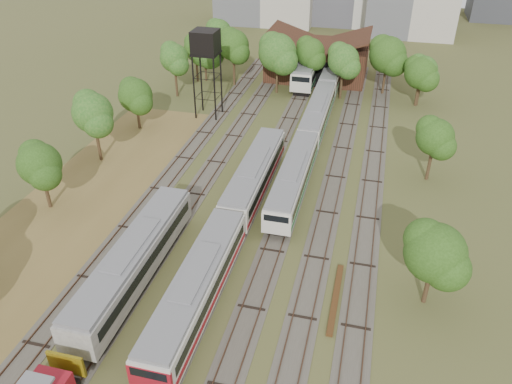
# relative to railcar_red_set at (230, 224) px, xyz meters

# --- Properties ---
(ground) EXTENTS (240.00, 240.00, 0.00)m
(ground) POSITION_rel_railcar_red_set_xyz_m (2.00, -10.97, -1.92)
(ground) COLOR #475123
(ground) RESTS_ON ground
(dry_grass_patch) EXTENTS (14.00, 60.00, 0.04)m
(dry_grass_patch) POSITION_rel_railcar_red_set_xyz_m (-16.00, -2.97, -1.90)
(dry_grass_patch) COLOR brown
(dry_grass_patch) RESTS_ON ground
(tracks) EXTENTS (24.60, 80.00, 0.19)m
(tracks) POSITION_rel_railcar_red_set_xyz_m (1.33, 14.03, -1.88)
(tracks) COLOR #4C473D
(tracks) RESTS_ON ground
(railcar_red_set) EXTENTS (2.94, 34.57, 3.64)m
(railcar_red_set) POSITION_rel_railcar_red_set_xyz_m (0.00, 0.00, 0.00)
(railcar_red_set) COLOR black
(railcar_red_set) RESTS_ON ground
(railcar_green_set) EXTENTS (2.76, 52.08, 3.41)m
(railcar_green_set) POSITION_rel_railcar_red_set_xyz_m (4.00, 26.97, -0.12)
(railcar_green_set) COLOR black
(railcar_green_set) RESTS_ON ground
(railcar_rear) EXTENTS (3.25, 16.08, 4.03)m
(railcar_rear) POSITION_rel_railcar_red_set_xyz_m (0.00, 44.49, 0.21)
(railcar_rear) COLOR black
(railcar_rear) RESTS_ON ground
(old_grey_coach) EXTENTS (2.99, 18.00, 3.70)m
(old_grey_coach) POSITION_rel_railcar_red_set_xyz_m (-6.00, -6.97, 0.09)
(old_grey_coach) COLOR black
(old_grey_coach) RESTS_ON ground
(water_tower) EXTENTS (3.41, 3.41, 11.79)m
(water_tower) POSITION_rel_railcar_red_set_xyz_m (-11.27, 27.00, 8.02)
(water_tower) COLOR black
(water_tower) RESTS_ON ground
(rail_pile_far) EXTENTS (0.50, 7.93, 0.26)m
(rail_pile_far) POSITION_rel_railcar_red_set_xyz_m (10.20, -5.21, -1.79)
(rail_pile_far) COLOR #533317
(rail_pile_far) RESTS_ON ground
(maintenance_shed) EXTENTS (16.45, 11.55, 7.58)m
(maintenance_shed) POSITION_rel_railcar_red_set_xyz_m (1.00, 47.01, 0.99)
(maintenance_shed) COLOR #331F12
(maintenance_shed) RESTS_ON ground
(tree_band_left) EXTENTS (7.45, 73.96, 8.27)m
(tree_band_left) POSITION_rel_railcar_red_set_xyz_m (-18.49, 18.40, 3.27)
(tree_band_left) COLOR #382616
(tree_band_left) RESTS_ON ground
(tree_band_far) EXTENTS (38.71, 9.14, 9.09)m
(tree_band_far) POSITION_rel_railcar_red_set_xyz_m (-1.78, 39.61, 3.95)
(tree_band_far) COLOR #382616
(tree_band_far) RESTS_ON ground
(tree_band_right) EXTENTS (5.17, 46.16, 7.24)m
(tree_band_right) POSITION_rel_railcar_red_set_xyz_m (17.18, 16.82, 3.03)
(tree_band_right) COLOR #382616
(tree_band_right) RESTS_ON ground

